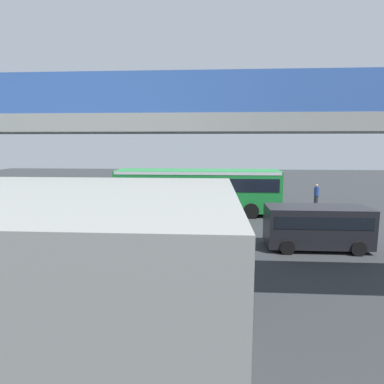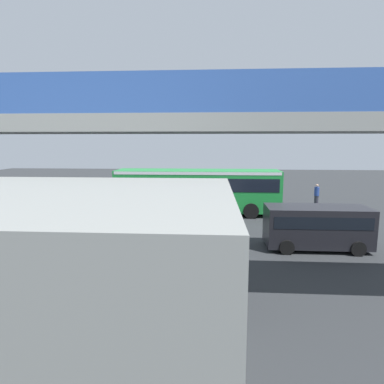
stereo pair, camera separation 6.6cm
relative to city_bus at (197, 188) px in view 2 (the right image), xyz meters
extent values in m
plane|color=#2D3033|center=(-0.94, 0.43, -1.88)|extent=(80.00, 80.00, 0.00)
cube|color=#1E8C38|center=(-0.01, 0.00, -0.17)|extent=(11.50, 2.55, 2.86)
cube|color=black|center=(-0.01, 0.00, 0.35)|extent=(11.04, 2.59, 0.90)
cube|color=white|center=(-0.01, 0.00, 1.15)|extent=(11.27, 2.58, 0.20)
cube|color=black|center=(5.76, 0.00, 0.18)|extent=(0.04, 2.24, 1.20)
cylinder|color=black|center=(3.67, 1.27, -1.36)|extent=(1.04, 0.30, 1.04)
cylinder|color=black|center=(3.67, -1.27, -1.36)|extent=(1.04, 0.30, 1.04)
cylinder|color=black|center=(-3.69, 1.27, -1.36)|extent=(1.04, 0.30, 1.04)
cylinder|color=black|center=(-3.69, -1.27, -1.36)|extent=(1.04, 0.30, 1.04)
cube|color=black|center=(-6.09, 7.41, -0.77)|extent=(4.80, 1.95, 1.86)
cube|color=black|center=(-6.09, 7.41, -0.41)|extent=(4.42, 1.98, 0.56)
cylinder|color=black|center=(-4.51, 8.38, -1.54)|extent=(0.68, 0.22, 0.68)
cylinder|color=black|center=(-4.51, 6.43, -1.54)|extent=(0.68, 0.22, 0.68)
cylinder|color=black|center=(-7.67, 8.38, -1.54)|extent=(0.68, 0.22, 0.68)
cylinder|color=black|center=(-7.67, 6.43, -1.54)|extent=(0.68, 0.22, 0.68)
torus|color=black|center=(7.78, 4.24, -1.52)|extent=(0.72, 0.06, 0.72)
torus|color=black|center=(6.73, 4.24, -1.52)|extent=(0.72, 0.06, 0.72)
cube|color=black|center=(7.25, 4.24, -1.34)|extent=(0.89, 0.04, 0.04)
cylinder|color=black|center=(7.06, 4.24, -1.14)|extent=(0.03, 0.03, 0.40)
cube|color=black|center=(7.06, 4.24, -0.94)|extent=(0.20, 0.08, 0.04)
cylinder|color=black|center=(7.65, 4.24, -0.97)|extent=(0.02, 0.44, 0.02)
cylinder|color=#2D2D38|center=(-9.42, -3.42, -1.46)|extent=(0.32, 0.32, 0.85)
cylinder|color=navy|center=(-9.42, -3.42, -0.68)|extent=(0.38, 0.38, 0.70)
sphere|color=tan|center=(-9.42, -3.42, -0.20)|extent=(0.22, 0.22, 0.22)
cylinder|color=slate|center=(5.69, -3.23, -0.48)|extent=(0.08, 0.08, 2.80)
cube|color=yellow|center=(5.69, -3.23, 0.62)|extent=(0.04, 0.60, 0.60)
cube|color=silver|center=(-8.94, -1.72, -1.88)|extent=(2.00, 0.20, 0.01)
cube|color=silver|center=(-4.94, -1.72, -1.88)|extent=(2.00, 0.20, 0.01)
cube|color=silver|center=(-0.94, -1.72, -1.88)|extent=(2.00, 0.20, 0.01)
cube|color=silver|center=(3.06, -1.72, -1.88)|extent=(2.00, 0.20, 0.01)
cube|color=silver|center=(7.06, -1.72, -1.88)|extent=(2.00, 0.20, 0.01)
cube|color=gray|center=(-0.94, 12.73, 3.74)|extent=(26.77, 2.60, 0.50)
cube|color=#3359A5|center=(-0.94, 11.48, 4.54)|extent=(26.77, 0.08, 1.10)
cube|color=#3359A5|center=(-0.94, 13.98, 4.54)|extent=(26.77, 0.08, 1.10)
cube|color=#192333|center=(3.03, 14.92, 0.01)|extent=(7.65, 0.04, 2.94)
camera|label=1|loc=(-1.05, 22.97, 3.19)|focal=30.50mm
camera|label=2|loc=(-1.12, 22.96, 3.19)|focal=30.50mm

